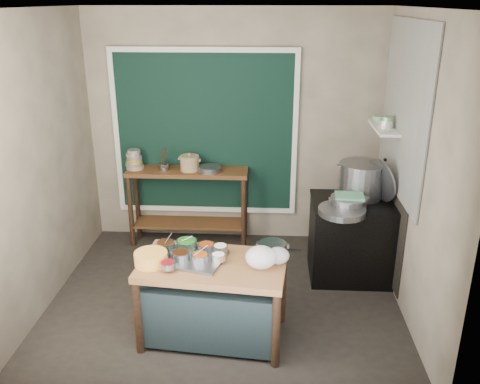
# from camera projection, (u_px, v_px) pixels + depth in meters

# --- Properties ---
(floor) EXTENTS (3.50, 3.00, 0.02)m
(floor) POSITION_uv_depth(u_px,v_px,m) (225.00, 299.00, 5.21)
(floor) COLOR black
(floor) RESTS_ON ground
(back_wall) EXTENTS (3.50, 0.02, 2.80)m
(back_wall) POSITION_uv_depth(u_px,v_px,m) (234.00, 129.00, 6.11)
(back_wall) COLOR gray
(back_wall) RESTS_ON floor
(left_wall) EXTENTS (0.02, 3.00, 2.80)m
(left_wall) POSITION_uv_depth(u_px,v_px,m) (38.00, 165.00, 4.80)
(left_wall) COLOR gray
(left_wall) RESTS_ON floor
(right_wall) EXTENTS (0.02, 3.00, 2.80)m
(right_wall) POSITION_uv_depth(u_px,v_px,m) (416.00, 172.00, 4.61)
(right_wall) COLOR gray
(right_wall) RESTS_ON floor
(ceiling) EXTENTS (3.50, 3.00, 0.02)m
(ceiling) POSITION_uv_depth(u_px,v_px,m) (221.00, 6.00, 4.20)
(ceiling) COLOR gray
(ceiling) RESTS_ON back_wall
(curtain_panel) EXTENTS (2.10, 0.02, 1.90)m
(curtain_panel) POSITION_uv_depth(u_px,v_px,m) (205.00, 134.00, 6.11)
(curtain_panel) COLOR black
(curtain_panel) RESTS_ON back_wall
(curtain_frame) EXTENTS (2.22, 0.03, 2.02)m
(curtain_frame) POSITION_uv_depth(u_px,v_px,m) (205.00, 134.00, 6.10)
(curtain_frame) COLOR beige
(curtain_frame) RESTS_ON back_wall
(tile_panel) EXTENTS (0.02, 1.70, 1.70)m
(tile_panel) POSITION_uv_depth(u_px,v_px,m) (404.00, 110.00, 4.96)
(tile_panel) COLOR #B2B2AA
(tile_panel) RESTS_ON right_wall
(soot_patch) EXTENTS (0.01, 1.30, 1.30)m
(soot_patch) POSITION_uv_depth(u_px,v_px,m) (390.00, 214.00, 5.47)
(soot_patch) COLOR black
(soot_patch) RESTS_ON right_wall
(wall_shelf) EXTENTS (0.22, 0.70, 0.03)m
(wall_shelf) POSITION_uv_depth(u_px,v_px,m) (384.00, 128.00, 5.34)
(wall_shelf) COLOR beige
(wall_shelf) RESTS_ON right_wall
(prep_table) EXTENTS (1.32, 0.84, 0.75)m
(prep_table) POSITION_uv_depth(u_px,v_px,m) (214.00, 300.00, 4.49)
(prep_table) COLOR brown
(prep_table) RESTS_ON floor
(back_counter) EXTENTS (1.45, 0.40, 0.95)m
(back_counter) POSITION_uv_depth(u_px,v_px,m) (189.00, 206.00, 6.26)
(back_counter) COLOR #513217
(back_counter) RESTS_ON floor
(stove_block) EXTENTS (0.90, 0.68, 0.85)m
(stove_block) POSITION_uv_depth(u_px,v_px,m) (353.00, 240.00, 5.49)
(stove_block) COLOR black
(stove_block) RESTS_ON floor
(stove_top) EXTENTS (0.92, 0.69, 0.03)m
(stove_top) POSITION_uv_depth(u_px,v_px,m) (356.00, 202.00, 5.33)
(stove_top) COLOR black
(stove_top) RESTS_ON stove_block
(condiment_tray) EXTENTS (0.69, 0.57, 0.03)m
(condiment_tray) POSITION_uv_depth(u_px,v_px,m) (189.00, 258.00, 4.40)
(condiment_tray) COLOR gray
(condiment_tray) RESTS_ON prep_table
(condiment_bowls) EXTENTS (0.65, 0.53, 0.07)m
(condiment_bowls) POSITION_uv_depth(u_px,v_px,m) (186.00, 251.00, 4.42)
(condiment_bowls) COLOR silver
(condiment_bowls) RESTS_ON condiment_tray
(yellow_basin) EXTENTS (0.34, 0.34, 0.11)m
(yellow_basin) POSITION_uv_depth(u_px,v_px,m) (151.00, 258.00, 4.32)
(yellow_basin) COLOR gold
(yellow_basin) RESTS_ON prep_table
(saucepan) EXTENTS (0.27, 0.27, 0.13)m
(saucepan) POSITION_uv_depth(u_px,v_px,m) (272.00, 250.00, 4.43)
(saucepan) COLOR gray
(saucepan) RESTS_ON prep_table
(plastic_bag_a) EXTENTS (0.32, 0.29, 0.20)m
(plastic_bag_a) POSITION_uv_depth(u_px,v_px,m) (261.00, 257.00, 4.24)
(plastic_bag_a) COLOR white
(plastic_bag_a) RESTS_ON prep_table
(plastic_bag_b) EXTENTS (0.22, 0.20, 0.15)m
(plastic_bag_b) POSITION_uv_depth(u_px,v_px,m) (278.00, 256.00, 4.32)
(plastic_bag_b) COLOR white
(plastic_bag_b) RESTS_ON prep_table
(bowl_stack) EXTENTS (0.21, 0.21, 0.24)m
(bowl_stack) POSITION_uv_depth(u_px,v_px,m) (134.00, 160.00, 6.09)
(bowl_stack) COLOR tan
(bowl_stack) RESTS_ON back_counter
(utensil_cup) EXTENTS (0.18, 0.18, 0.08)m
(utensil_cup) POSITION_uv_depth(u_px,v_px,m) (164.00, 166.00, 6.07)
(utensil_cup) COLOR gray
(utensil_cup) RESTS_ON back_counter
(ceramic_crock) EXTENTS (0.29, 0.29, 0.16)m
(ceramic_crock) POSITION_uv_depth(u_px,v_px,m) (190.00, 164.00, 6.04)
(ceramic_crock) COLOR #947C51
(ceramic_crock) RESTS_ON back_counter
(wide_bowl) EXTENTS (0.31, 0.31, 0.07)m
(wide_bowl) POSITION_uv_depth(u_px,v_px,m) (210.00, 169.00, 6.01)
(wide_bowl) COLOR gray
(wide_bowl) RESTS_ON back_counter
(stock_pot) EXTENTS (0.60, 0.60, 0.38)m
(stock_pot) POSITION_uv_depth(u_px,v_px,m) (361.00, 180.00, 5.37)
(stock_pot) COLOR gray
(stock_pot) RESTS_ON stove_top
(pot_lid) EXTENTS (0.30, 0.48, 0.47)m
(pot_lid) POSITION_uv_depth(u_px,v_px,m) (381.00, 180.00, 5.26)
(pot_lid) COLOR gray
(pot_lid) RESTS_ON stove_top
(steamer) EXTENTS (0.42, 0.42, 0.12)m
(steamer) POSITION_uv_depth(u_px,v_px,m) (349.00, 203.00, 5.13)
(steamer) COLOR gray
(steamer) RESTS_ON stove_top
(green_cloth) EXTENTS (0.30, 0.24, 0.02)m
(green_cloth) POSITION_uv_depth(u_px,v_px,m) (349.00, 196.00, 5.10)
(green_cloth) COLOR #569275
(green_cloth) RESTS_ON steamer
(shallow_pan) EXTENTS (0.60, 0.60, 0.06)m
(shallow_pan) POSITION_uv_depth(u_px,v_px,m) (342.00, 211.00, 5.00)
(shallow_pan) COLOR gray
(shallow_pan) RESTS_ON stove_top
(shelf_bowl_stack) EXTENTS (0.15, 0.15, 0.12)m
(shelf_bowl_stack) POSITION_uv_depth(u_px,v_px,m) (386.00, 123.00, 5.25)
(shelf_bowl_stack) COLOR silver
(shelf_bowl_stack) RESTS_ON wall_shelf
(shelf_bowl_green) EXTENTS (0.17, 0.17, 0.06)m
(shelf_bowl_green) POSITION_uv_depth(u_px,v_px,m) (380.00, 119.00, 5.55)
(shelf_bowl_green) COLOR gray
(shelf_bowl_green) RESTS_ON wall_shelf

